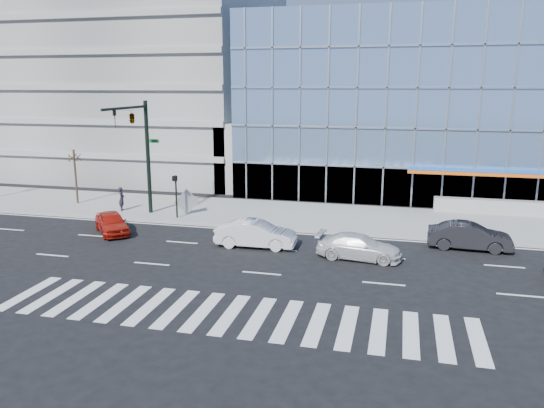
% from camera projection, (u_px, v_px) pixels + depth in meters
% --- Properties ---
extents(ground, '(160.00, 160.00, 0.00)m').
position_uv_depth(ground, '(280.00, 250.00, 30.31)').
color(ground, black).
rests_on(ground, ground).
extents(sidewalk, '(120.00, 8.00, 0.15)m').
position_uv_depth(sidewalk, '(305.00, 216.00, 37.87)').
color(sidewalk, gray).
rests_on(sidewalk, ground).
extents(theatre_building, '(42.00, 26.00, 15.00)m').
position_uv_depth(theatre_building, '(486.00, 103.00, 50.02)').
color(theatre_building, '#7FA4D4').
rests_on(theatre_building, ground).
extents(parking_garage, '(24.00, 24.00, 20.00)m').
position_uv_depth(parking_garage, '(154.00, 77.00, 57.38)').
color(parking_garage, gray).
rests_on(parking_garage, ground).
extents(ramp_block, '(6.00, 8.00, 6.00)m').
position_uv_depth(ramp_block, '(260.00, 155.00, 48.09)').
color(ramp_block, gray).
rests_on(ramp_block, ground).
extents(tower_backdrop, '(14.00, 14.00, 48.00)m').
position_uv_depth(tower_backdrop, '(207.00, 3.00, 98.29)').
color(tower_backdrop, gray).
rests_on(tower_backdrop, ground).
extents(traffic_signal, '(1.14, 5.74, 8.00)m').
position_uv_depth(traffic_signal, '(137.00, 131.00, 35.83)').
color(traffic_signal, black).
rests_on(traffic_signal, sidewalk).
extents(ped_signal_post, '(0.30, 0.33, 3.00)m').
position_uv_depth(ped_signal_post, '(176.00, 190.00, 36.50)').
color(ped_signal_post, black).
rests_on(ped_signal_post, sidewalk).
extents(street_tree_near, '(1.10, 1.10, 4.23)m').
position_uv_depth(street_tree_near, '(74.00, 157.00, 40.77)').
color(street_tree_near, '#332319').
rests_on(street_tree_near, sidewalk).
extents(white_suv, '(4.75, 2.29, 1.33)m').
position_uv_depth(white_suv, '(359.00, 247.00, 28.64)').
color(white_suv, silver).
rests_on(white_suv, ground).
extents(white_sedan, '(4.73, 1.77, 1.54)m').
position_uv_depth(white_sedan, '(256.00, 234.00, 30.71)').
color(white_sedan, silver).
rests_on(white_sedan, ground).
extents(dark_sedan, '(4.69, 1.80, 1.53)m').
position_uv_depth(dark_sedan, '(470.00, 236.00, 30.27)').
color(dark_sedan, black).
rests_on(dark_sedan, ground).
extents(red_sedan, '(3.89, 4.10, 1.37)m').
position_uv_depth(red_sedan, '(112.00, 223.00, 33.53)').
color(red_sedan, '#AC190D').
rests_on(red_sedan, ground).
extents(pedestrian, '(0.61, 0.74, 1.75)m').
position_uv_depth(pedestrian, '(122.00, 199.00, 38.93)').
color(pedestrian, black).
rests_on(pedestrian, sidewalk).
extents(tilted_panel, '(1.55, 1.08, 1.84)m').
position_uv_depth(tilted_panel, '(187.00, 202.00, 37.76)').
color(tilted_panel, '#9B9B9B').
rests_on(tilted_panel, sidewalk).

